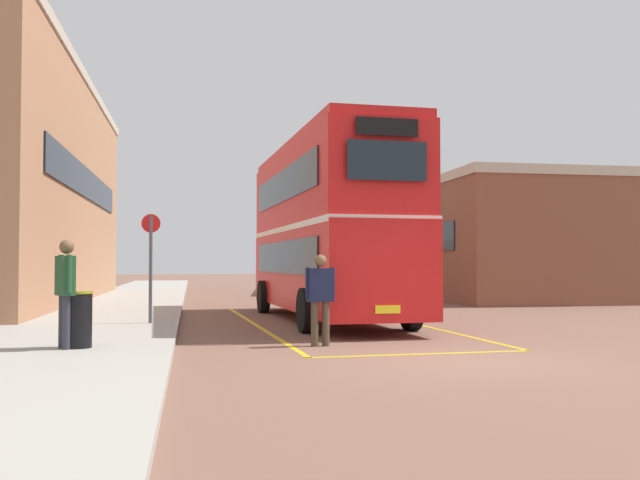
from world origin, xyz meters
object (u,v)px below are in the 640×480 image
object	(u,v)px
pedestrian_waiting_near	(65,285)
bus_stop_sign	(151,257)
double_decker_bus	(326,227)
pedestrian_boarding	(320,293)
single_deck_bus	(316,261)
litter_bin	(78,319)

from	to	relation	value
pedestrian_waiting_near	bus_stop_sign	size ratio (longest dim) A/B	0.70
double_decker_bus	pedestrian_boarding	bearing A→B (deg)	-102.01
single_deck_bus	bus_stop_sign	size ratio (longest dim) A/B	3.76
single_deck_bus	litter_bin	bearing A→B (deg)	-109.00
litter_bin	bus_stop_sign	world-z (taller)	bus_stop_sign
single_deck_bus	pedestrian_waiting_near	size ratio (longest dim) A/B	5.35
double_decker_bus	litter_bin	size ratio (longest dim) A/B	11.01
double_decker_bus	pedestrian_boarding	xyz separation A→B (m)	(-1.21, -5.69, -1.52)
single_deck_bus	litter_bin	size ratio (longest dim) A/B	10.24
double_decker_bus	litter_bin	world-z (taller)	double_decker_bus
bus_stop_sign	single_deck_bus	bearing A→B (deg)	69.22
pedestrian_boarding	bus_stop_sign	bearing A→B (deg)	129.58
litter_bin	bus_stop_sign	xyz separation A→B (m)	(0.91, 4.66, 1.07)
pedestrian_boarding	double_decker_bus	bearing A→B (deg)	77.99
bus_stop_sign	litter_bin	bearing A→B (deg)	-101.10
single_deck_bus	pedestrian_boarding	bearing A→B (deg)	-99.89
litter_bin	bus_stop_sign	bearing A→B (deg)	78.90
pedestrian_boarding	litter_bin	distance (m)	4.30
single_deck_bus	pedestrian_boarding	distance (m)	23.99
double_decker_bus	bus_stop_sign	distance (m)	4.90
single_deck_bus	bus_stop_sign	xyz separation A→B (m)	(-7.44, -19.60, 0.05)
bus_stop_sign	pedestrian_boarding	bearing A→B (deg)	-50.42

